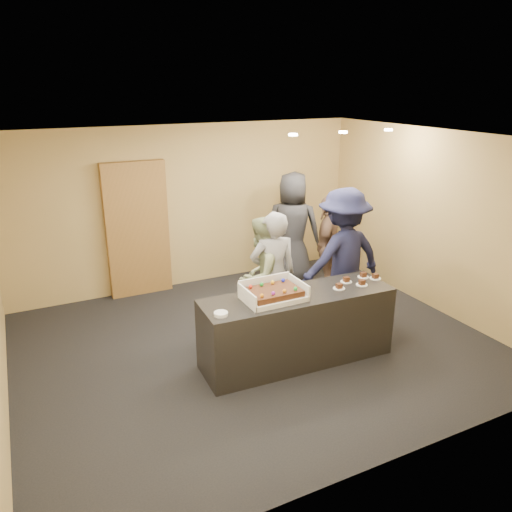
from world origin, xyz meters
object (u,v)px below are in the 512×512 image
serving_counter (297,328)px  person_server_grey (273,275)px  storage_cabinet (137,230)px  person_navy_man (343,257)px  cake_box (273,295)px  person_brown_extra (328,245)px  plate_stack (221,314)px  person_dark_suit (292,230)px  person_sage_man (262,276)px  sheet_cake (274,292)px

serving_counter → person_server_grey: size_ratio=1.36×
storage_cabinet → person_navy_man: bearing=-44.9°
cake_box → person_navy_man: size_ratio=0.36×
cake_box → person_brown_extra: (1.88, 1.62, -0.13)m
plate_stack → person_navy_man: bearing=19.6°
storage_cabinet → cake_box: size_ratio=3.07×
serving_counter → storage_cabinet: (-1.21, 2.98, 0.64)m
storage_cabinet → plate_stack: bearing=-87.1°
cake_box → person_dark_suit: bearing=54.8°
serving_counter → storage_cabinet: 3.28m
person_brown_extra → plate_stack: bearing=-10.8°
cake_box → plate_stack: (-0.72, -0.15, -0.03)m
storage_cabinet → plate_stack: size_ratio=13.99×
storage_cabinet → plate_stack: 3.11m
plate_stack → person_sage_man: bearing=44.7°
cake_box → sheet_cake: size_ratio=1.17×
cake_box → plate_stack: size_ratio=4.56×
person_navy_man → person_dark_suit: size_ratio=1.02×
person_navy_man → person_brown_extra: (0.43, 1.00, -0.17)m
person_server_grey → person_navy_man: (1.07, -0.07, 0.11)m
storage_cabinet → person_server_grey: (1.26, -2.25, -0.21)m
sheet_cake → person_navy_man: (1.45, 0.65, -0.01)m
serving_counter → person_brown_extra: size_ratio=1.46×
sheet_cake → person_dark_suit: 2.71m
plate_stack → sheet_cake: bearing=9.5°
person_sage_man → person_brown_extra: bearing=-179.1°
person_server_grey → person_sage_man: 0.18m
cake_box → person_server_grey: 0.80m
cake_box → person_dark_suit: (1.55, 2.20, 0.03)m
person_sage_man → storage_cabinet: bearing=-85.9°
person_sage_man → person_brown_extra: 1.78m
plate_stack → person_sage_man: person_sage_man is taller
sheet_cake → person_server_grey: person_server_grey is taller
storage_cabinet → serving_counter: bearing=-67.8°
cake_box → plate_stack: bearing=-168.4°
serving_counter → person_brown_extra: person_brown_extra is taller
plate_stack → person_dark_suit: 3.27m
serving_counter → cake_box: bearing=178.1°
serving_counter → person_sage_man: (-0.05, 0.87, 0.38)m
storage_cabinet → plate_stack: (0.16, -3.10, -0.17)m
person_sage_man → person_dark_suit: size_ratio=0.85×
person_sage_man → person_navy_man: (1.17, -0.22, 0.16)m
plate_stack → serving_counter: bearing=6.5°
person_server_grey → person_sage_man: person_server_grey is taller
serving_counter → person_sage_man: 0.96m
sheet_cake → person_brown_extra: 2.51m
serving_counter → person_navy_man: person_navy_man is taller
serving_counter → cake_box: size_ratio=3.38×
person_sage_man → cake_box: bearing=46.5°
person_brown_extra → person_sage_man: bearing=-19.2°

